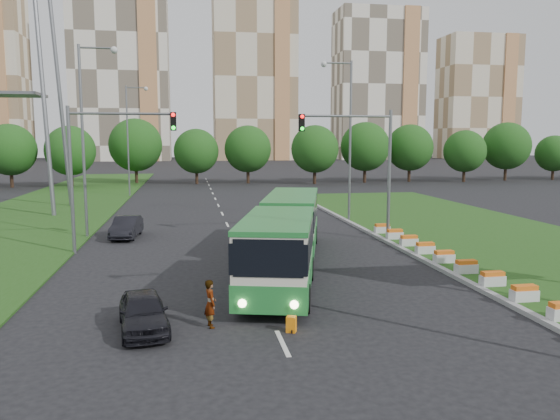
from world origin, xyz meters
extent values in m
plane|color=black|center=(0.00, 0.00, 0.00)|extent=(360.00, 360.00, 0.00)
cube|color=#204A15|center=(13.00, 8.00, 0.07)|extent=(14.00, 60.00, 0.15)
cube|color=gray|center=(6.05, 8.00, 0.09)|extent=(0.30, 60.00, 0.18)
cube|color=#204A15|center=(-18.00, 25.00, 0.05)|extent=(12.00, 110.00, 0.10)
cylinder|color=slate|center=(6.40, 10.00, 4.00)|extent=(0.20, 0.20, 8.00)
cylinder|color=slate|center=(3.65, 10.00, 7.60)|extent=(5.50, 0.14, 0.14)
cube|color=black|center=(0.90, 10.00, 7.20)|extent=(0.32, 0.32, 1.00)
cylinder|color=slate|center=(-12.00, 9.00, 4.00)|extent=(0.20, 0.20, 8.00)
cylinder|color=slate|center=(-9.25, 9.00, 7.60)|extent=(5.50, 0.14, 0.14)
cube|color=black|center=(-6.50, 9.00, 7.20)|extent=(0.32, 0.32, 1.00)
cube|color=silver|center=(-25.00, 150.00, 26.00)|extent=(28.00, 15.00, 52.00)
cube|color=beige|center=(15.00, 150.00, 25.00)|extent=(25.00, 15.00, 50.00)
cube|color=silver|center=(55.00, 150.00, 23.50)|extent=(27.00, 15.00, 47.00)
cube|color=beige|center=(90.00, 150.00, 20.00)|extent=(24.00, 14.00, 40.00)
cube|color=beige|center=(-1.30, -1.13, 1.79)|extent=(2.55, 7.05, 2.76)
cube|color=beige|center=(-1.30, 7.91, 1.79)|extent=(2.55, 8.58, 2.76)
cylinder|color=black|center=(-1.30, 3.01, 1.74)|extent=(2.55, 1.28, 2.55)
cube|color=#20722F|center=(-1.30, -1.13, 0.87)|extent=(2.64, 7.10, 0.97)
cube|color=#20722F|center=(-1.30, 7.91, 0.87)|extent=(2.64, 8.64, 0.97)
cube|color=black|center=(-1.30, -1.13, 2.25)|extent=(2.64, 7.10, 1.07)
cube|color=black|center=(-1.30, 7.91, 2.25)|extent=(2.64, 8.64, 1.07)
imported|color=black|center=(-7.29, -4.13, 0.63)|extent=(2.02, 3.90, 1.27)
imported|color=black|center=(-9.71, 13.60, 0.68)|extent=(1.82, 4.26, 1.36)
imported|color=gray|center=(-5.11, -4.17, 0.81)|extent=(0.50, 0.66, 1.61)
cube|color=orange|center=(-2.55, -5.07, 0.26)|extent=(0.30, 0.26, 0.52)
cylinder|color=black|center=(-2.55, -5.20, 0.06)|extent=(0.03, 0.12, 0.12)
camera|label=1|loc=(-5.73, -21.83, 6.19)|focal=35.00mm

